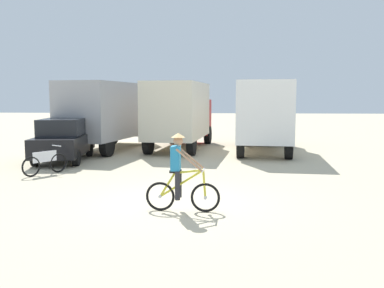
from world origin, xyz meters
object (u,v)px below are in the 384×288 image
Objects in this scene: box_truck_cream_rv at (180,112)px; sedan_parked at (64,140)px; box_truck_avon_van at (264,113)px; box_truck_grey_hauler at (108,113)px; bicycle_spare at (45,163)px; cyclist_orange_shirt at (180,175)px.

box_truck_cream_rv is 1.59× the size of sedan_parked.
box_truck_avon_van reaches higher than sedan_parked.
box_truck_grey_hauler is 7.72m from box_truck_avon_van.
box_truck_grey_hauler and box_truck_avon_van have the same top height.
box_truck_grey_hauler is at bearing 78.08° from sedan_parked.
box_truck_avon_van reaches higher than bicycle_spare.
sedan_parked is (-8.53, -3.57, -0.99)m from box_truck_avon_van.
sedan_parked is 9.21m from cyclist_orange_shirt.
box_truck_grey_hauler is 4.05m from sedan_parked.
box_truck_avon_van is 4.70× the size of bicycle_spare.
box_truck_cream_rv is 8.55m from bicycle_spare.
box_truck_cream_rv reaches higher than sedan_parked.
box_truck_avon_van is at bearing -2.00° from box_truck_grey_hauler.
sedan_parked is at bearing -157.27° from box_truck_avon_van.
box_truck_grey_hauler is at bearing 178.00° from box_truck_avon_van.
cyclist_orange_shirt is at bearing -52.78° from sedan_parked.
cyclist_orange_shirt reaches higher than bicycle_spare.
bicycle_spare is (-5.06, 4.30, -0.45)m from cyclist_orange_shirt.
box_truck_avon_van is 10.50m from bicycle_spare.
sedan_parked is at bearing -134.60° from box_truck_cream_rv.
box_truck_grey_hauler is at bearing -170.47° from box_truck_cream_rv.
box_truck_grey_hauler is 3.62m from box_truck_cream_rv.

